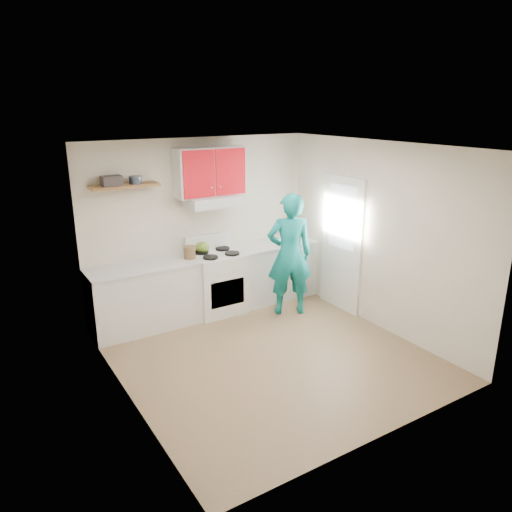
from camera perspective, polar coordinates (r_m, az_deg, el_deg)
floor at (r=6.33m, az=1.52°, el=-11.49°), size 3.80×3.80×0.00m
ceiling at (r=5.56m, az=1.74°, el=12.67°), size 3.60×3.80×0.04m
back_wall at (r=7.41m, az=-6.54°, el=3.58°), size 3.60×0.04×2.60m
front_wall at (r=4.46m, az=15.33°, el=-6.48°), size 3.60×0.04×2.60m
left_wall at (r=5.10m, az=-15.53°, el=-3.45°), size 0.04×3.80×2.60m
right_wall at (r=6.94m, az=14.12°, el=2.19°), size 0.04×3.80×2.60m
door at (r=7.47m, az=10.01°, el=1.36°), size 0.05×0.85×2.05m
door_glass at (r=7.35m, az=10.02°, el=4.51°), size 0.01×0.55×0.95m
counter_left at (r=7.04m, az=-12.90°, el=-4.81°), size 1.52×0.60×0.90m
counter_right at (r=7.95m, az=2.04°, el=-1.75°), size 1.32×0.60×0.90m
stove at (r=7.42m, az=-4.53°, el=-3.13°), size 0.76×0.65×0.92m
range_hood at (r=7.18m, az=-5.16°, el=6.39°), size 0.76×0.44×0.15m
upper_cabinets at (r=7.16m, az=-5.46°, el=9.80°), size 1.02×0.33×0.70m
shelf at (r=6.73m, az=-15.13°, el=7.93°), size 0.90×0.30×0.04m
books at (r=6.65m, az=-16.55°, el=8.44°), size 0.25×0.18×0.13m
tin at (r=6.73m, az=-13.93°, el=8.64°), size 0.20×0.20×0.10m
kettle at (r=7.31m, az=-6.28°, el=1.03°), size 0.22×0.22×0.18m
crock at (r=7.07m, az=-7.78°, el=0.34°), size 0.20×0.20×0.20m
cutting_board at (r=7.51m, az=-0.00°, el=0.78°), size 0.35×0.28×0.02m
silicone_mat at (r=7.98m, az=4.85°, el=1.68°), size 0.36×0.32×0.01m
person at (r=7.22m, az=3.95°, el=0.17°), size 0.80×0.68×1.85m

